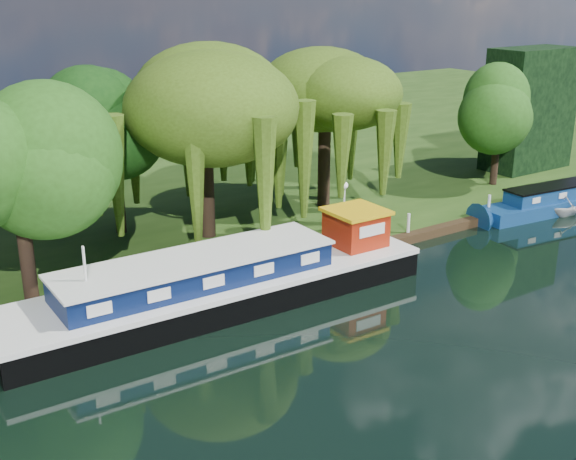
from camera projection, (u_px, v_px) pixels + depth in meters
ground at (498, 314)px, 28.52m from camera, size 120.00×120.00×0.00m
far_bank at (147, 152)px, 55.03m from camera, size 120.00×52.00×0.45m
dutch_barge at (223, 283)px, 29.11m from camera, size 18.01×4.33×3.79m
narrowboat at (564, 199)px, 41.57m from camera, size 11.84×3.13×1.71m
white_cruiser at (566, 215)px, 40.71m from camera, size 2.62×2.31×1.30m
willow_left at (204, 107)px, 33.99m from camera, size 7.39×7.39×8.85m
willow_right at (325, 105)px, 39.17m from camera, size 6.42×6.42×7.82m
tree_far_left at (15, 165)px, 26.49m from camera, size 5.11×5.11×8.23m
tree_far_mid at (113, 129)px, 34.86m from camera, size 4.67×4.67×7.65m
tree_far_right at (499, 113)px, 43.90m from camera, size 3.94×3.94×6.45m
conifer_hedge at (530, 109)px, 48.14m from camera, size 6.00×3.00×8.00m
lamppost at (344, 193)px, 36.21m from camera, size 0.36×0.36×2.56m
mooring_posts at (355, 236)px, 34.51m from camera, size 19.16×0.16×1.00m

